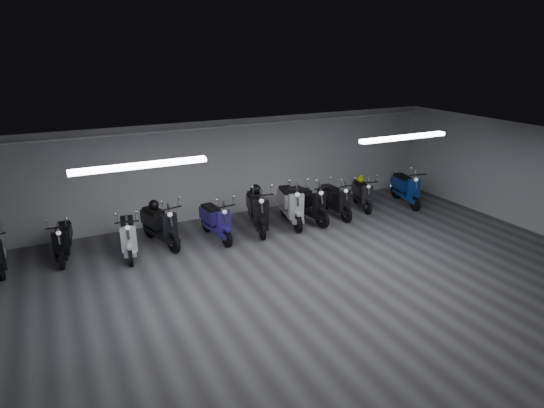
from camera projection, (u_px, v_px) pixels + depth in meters
name	position (u px, v px, depth m)	size (l,w,h in m)	color
floor	(311.00, 290.00, 9.51)	(14.00, 10.00, 0.01)	#3E3E41
ceiling	(315.00, 156.00, 8.60)	(14.00, 10.00, 0.01)	gray
back_wall	(223.00, 169.00, 13.30)	(14.00, 0.01, 2.80)	#ACADAF
fluor_strip_left	(140.00, 166.00, 8.22)	(2.40, 0.18, 0.08)	white
fluor_strip_right	(404.00, 137.00, 10.72)	(2.40, 0.18, 0.08)	white
conduit	(222.00, 127.00, 12.83)	(0.05, 0.05, 13.60)	white
scooter_1	(62.00, 235.00, 10.72)	(0.55, 1.64, 1.22)	black
scooter_2	(128.00, 230.00, 10.90)	(0.59, 1.76, 1.31)	silver
scooter_3	(160.00, 219.00, 11.46)	(0.63, 1.88, 1.40)	black
scooter_4	(216.00, 215.00, 11.81)	(0.59, 1.77, 1.31)	navy
scooter_5	(257.00, 204.00, 12.39)	(0.66, 1.98, 1.48)	black
scooter_6	(291.00, 198.00, 12.83)	(0.67, 2.02, 1.50)	#BABABE
scooter_7	(308.00, 197.00, 13.02)	(0.64, 1.92, 1.43)	black
scooter_8	(335.00, 194.00, 13.46)	(0.59, 1.77, 1.32)	black
scooter_9	(363.00, 189.00, 14.09)	(0.55, 1.64, 1.22)	black
scooter_10	(407.00, 183.00, 14.44)	(0.62, 1.87, 1.39)	navy
helmet_0	(255.00, 190.00, 12.54)	(0.29, 0.29, 0.29)	black
helmet_1	(361.00, 179.00, 14.21)	(0.23, 0.23, 0.23)	#BBC70B
helmet_3	(154.00, 205.00, 11.55)	(0.26, 0.26, 0.26)	black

